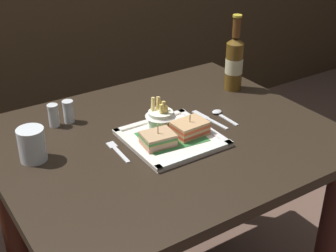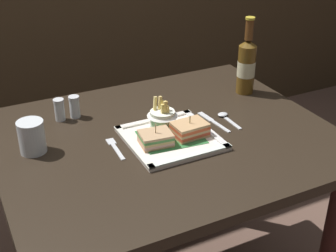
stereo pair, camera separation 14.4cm
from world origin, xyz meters
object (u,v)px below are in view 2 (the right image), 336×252
(beer_bottle, at_px, (246,65))
(water_glass, at_px, (32,139))
(spoon, at_px, (225,117))
(sandwich_half_left, at_px, (156,138))
(pepper_shaker, at_px, (75,108))
(salt_shaker, at_px, (60,111))
(fries_cup, at_px, (162,116))
(fork, at_px, (115,147))
(sandwich_half_right, at_px, (190,129))
(square_plate, at_px, (171,138))
(knife, at_px, (212,121))
(dining_table, at_px, (166,174))

(beer_bottle, xyz_separation_m, water_glass, (-0.80, -0.08, -0.06))
(water_glass, height_order, spoon, water_glass)
(sandwich_half_left, height_order, water_glass, water_glass)
(pepper_shaker, bearing_deg, spoon, -27.36)
(salt_shaker, height_order, pepper_shaker, same)
(spoon, xyz_separation_m, salt_shaker, (-0.50, 0.23, 0.03))
(spoon, bearing_deg, pepper_shaker, 152.64)
(fries_cup, height_order, fork, fries_cup)
(sandwich_half_right, bearing_deg, fork, 167.47)
(beer_bottle, relative_size, water_glass, 2.87)
(spoon, bearing_deg, square_plate, -167.06)
(square_plate, xyz_separation_m, sandwich_half_left, (-0.06, -0.02, 0.02))
(fries_cup, bearing_deg, spoon, -4.86)
(fork, height_order, knife, same)
(fork, bearing_deg, water_glass, 158.49)
(spoon, bearing_deg, beer_bottle, 39.51)
(square_plate, height_order, pepper_shaker, pepper_shaker)
(fries_cup, height_order, pepper_shaker, fries_cup)
(fork, relative_size, pepper_shaker, 1.75)
(fork, bearing_deg, knife, 2.54)
(beer_bottle, height_order, knife, beer_bottle)
(fork, bearing_deg, dining_table, 1.85)
(water_glass, bearing_deg, beer_bottle, 5.64)
(fries_cup, height_order, beer_bottle, beer_bottle)
(beer_bottle, bearing_deg, knife, -146.73)
(sandwich_half_right, distance_m, salt_shaker, 0.44)
(pepper_shaker, bearing_deg, salt_shaker, 180.00)
(square_plate, relative_size, fork, 2.04)
(sandwich_half_right, height_order, water_glass, water_glass)
(sandwich_half_right, relative_size, water_glass, 1.08)
(water_glass, distance_m, spoon, 0.62)
(salt_shaker, bearing_deg, knife, -27.72)
(square_plate, bearing_deg, sandwich_half_right, -15.71)
(sandwich_half_left, height_order, salt_shaker, sandwich_half_left)
(dining_table, height_order, beer_bottle, beer_bottle)
(dining_table, relative_size, pepper_shaker, 13.79)
(sandwich_half_left, height_order, spoon, sandwich_half_left)
(square_plate, height_order, fries_cup, fries_cup)
(square_plate, bearing_deg, fork, 168.58)
(sandwich_half_right, height_order, knife, sandwich_half_right)
(beer_bottle, bearing_deg, pepper_shaker, 172.37)
(sandwich_half_left, xyz_separation_m, beer_bottle, (0.47, 0.22, 0.08))
(square_plate, distance_m, fork, 0.17)
(sandwich_half_left, distance_m, spoon, 0.30)
(sandwich_half_right, bearing_deg, water_glass, 162.93)
(water_glass, xyz_separation_m, fork, (0.22, -0.09, -0.04))
(knife, bearing_deg, sandwich_half_right, -151.81)
(dining_table, relative_size, fries_cup, 10.03)
(salt_shaker, bearing_deg, sandwich_half_left, -55.22)
(beer_bottle, height_order, fork, beer_bottle)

